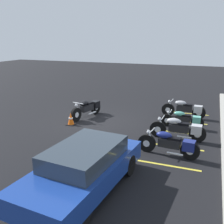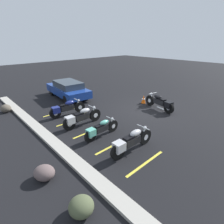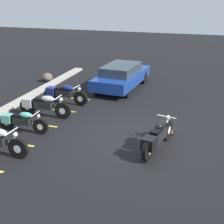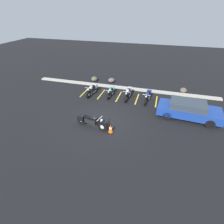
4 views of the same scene
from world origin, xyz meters
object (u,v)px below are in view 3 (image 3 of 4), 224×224
(parked_bike_3, at_px, (63,93))
(landscape_rock_0, at_px, (47,77))
(parked_bike_2, at_px, (42,105))
(car_blue, at_px, (122,76))
(parked_bike_1, at_px, (21,121))
(motorcycle_black_featured, at_px, (157,137))
(traffic_cone, at_px, (169,126))

(parked_bike_3, distance_m, landscape_rock_0, 3.94)
(parked_bike_2, xyz_separation_m, landscape_rock_0, (4.76, 2.40, -0.23))
(landscape_rock_0, bearing_deg, car_blue, -89.68)
(parked_bike_1, distance_m, car_blue, 6.67)
(motorcycle_black_featured, bearing_deg, car_blue, 37.38)
(parked_bike_3, bearing_deg, parked_bike_1, -86.74)
(landscape_rock_0, bearing_deg, parked_bike_3, -140.56)
(parked_bike_1, relative_size, parked_bike_2, 0.86)
(parked_bike_3, height_order, traffic_cone, parked_bike_3)
(motorcycle_black_featured, distance_m, car_blue, 7.00)
(parked_bike_3, bearing_deg, landscape_rock_0, 134.17)
(motorcycle_black_featured, relative_size, traffic_cone, 3.93)
(traffic_cone, bearing_deg, car_blue, 33.46)
(parked_bike_1, distance_m, traffic_cone, 5.40)
(parked_bike_1, xyz_separation_m, car_blue, (6.36, -1.98, 0.27))
(car_blue, relative_size, traffic_cone, 7.39)
(traffic_cone, bearing_deg, parked_bike_1, 106.38)
(parked_bike_3, bearing_deg, motorcycle_black_featured, -28.83)
(motorcycle_black_featured, xyz_separation_m, parked_bike_1, (-0.05, 4.99, -0.08))
(motorcycle_black_featured, distance_m, parked_bike_2, 5.24)
(parked_bike_1, relative_size, traffic_cone, 3.31)
(motorcycle_black_featured, relative_size, landscape_rock_0, 3.86)
(parked_bike_2, distance_m, landscape_rock_0, 5.33)
(parked_bike_2, bearing_deg, parked_bike_1, -89.37)
(parked_bike_1, xyz_separation_m, landscape_rock_0, (6.34, 2.42, -0.16))
(parked_bike_2, bearing_deg, parked_bike_3, 86.76)
(landscape_rock_0, relative_size, traffic_cone, 1.02)
(landscape_rock_0, height_order, traffic_cone, traffic_cone)
(motorcycle_black_featured, distance_m, landscape_rock_0, 9.72)
(parked_bike_2, bearing_deg, landscape_rock_0, 116.87)
(motorcycle_black_featured, bearing_deg, parked_bike_3, 68.31)
(landscape_rock_0, bearing_deg, motorcycle_black_featured, -130.35)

